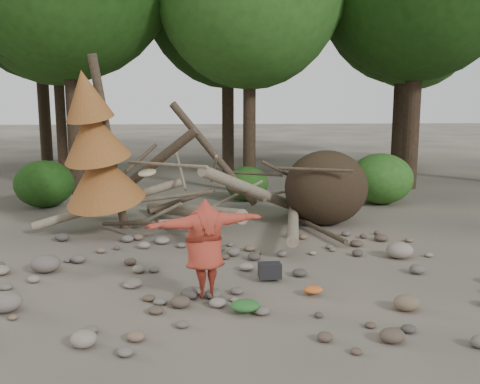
{
  "coord_description": "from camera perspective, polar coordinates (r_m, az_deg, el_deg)",
  "views": [
    {
      "loc": [
        -0.65,
        -9.38,
        3.33
      ],
      "look_at": [
        0.13,
        1.5,
        1.4
      ],
      "focal_mm": 40.0,
      "sensor_mm": 36.0,
      "label": 1
    }
  ],
  "objects": [
    {
      "name": "cloth_orange",
      "position": [
        9.33,
        7.8,
        -10.58
      ],
      "size": [
        0.33,
        0.27,
        0.12
      ],
      "primitive_type": "ellipsoid",
      "color": "#C65B22",
      "rests_on": "ground"
    },
    {
      "name": "dead_conifer",
      "position": [
        13.04,
        -15.0,
        4.33
      ],
      "size": [
        2.06,
        2.16,
        4.35
      ],
      "color": "#4C3F30",
      "rests_on": "ground"
    },
    {
      "name": "frisbee_thrower",
      "position": [
        8.82,
        -3.78,
        -5.94
      ],
      "size": [
        2.09,
        1.17,
        2.2
      ],
      "color": "#A03324",
      "rests_on": "ground"
    },
    {
      "name": "cloth_green",
      "position": [
        8.52,
        0.53,
        -12.33
      ],
      "size": [
        0.47,
        0.39,
        0.17
      ],
      "primitive_type": "ellipsoid",
      "color": "#276026",
      "rests_on": "ground"
    },
    {
      "name": "boulder_front_left",
      "position": [
        9.34,
        -23.8,
        -10.68
      ],
      "size": [
        0.54,
        0.49,
        0.32
      ],
      "primitive_type": "ellipsoid",
      "color": "slate",
      "rests_on": "ground"
    },
    {
      "name": "bush_left",
      "position": [
        17.47,
        -20.15,
        0.82
      ],
      "size": [
        1.8,
        1.8,
        1.44
      ],
      "primitive_type": "ellipsoid",
      "color": "#1D4612",
      "rests_on": "ground"
    },
    {
      "name": "ground",
      "position": [
        9.97,
        -0.11,
        -9.47
      ],
      "size": [
        120.0,
        120.0,
        0.0
      ],
      "primitive_type": "plane",
      "color": "#514C44",
      "rests_on": "ground"
    },
    {
      "name": "backpack",
      "position": [
        9.96,
        3.19,
        -8.68
      ],
      "size": [
        0.42,
        0.29,
        0.27
      ],
      "primitive_type": "cube",
      "rotation": [
        0.0,
        0.0,
        0.05
      ],
      "color": "black",
      "rests_on": "ground"
    },
    {
      "name": "boulder_mid_right",
      "position": [
        11.77,
        16.67,
        -5.98
      ],
      "size": [
        0.56,
        0.51,
        0.34
      ],
      "primitive_type": "ellipsoid",
      "color": "gray",
      "rests_on": "ground"
    },
    {
      "name": "deadfall_pile",
      "position": [
        14.07,
        6.91,
        0.23
      ],
      "size": [
        8.55,
        5.24,
        3.3
      ],
      "color": "#332619",
      "rests_on": "ground"
    },
    {
      "name": "bush_right",
      "position": [
        17.51,
        14.8,
        1.39
      ],
      "size": [
        2.0,
        2.0,
        1.6
      ],
      "primitive_type": "ellipsoid",
      "color": "#306920",
      "rests_on": "ground"
    },
    {
      "name": "boulder_mid_left",
      "position": [
        11.05,
        -20.02,
        -7.18
      ],
      "size": [
        0.57,
        0.52,
        0.34
      ],
      "primitive_type": "ellipsoid",
      "color": "#655B55",
      "rests_on": "ground"
    },
    {
      "name": "bush_mid",
      "position": [
        17.46,
        0.74,
        0.9
      ],
      "size": [
        1.4,
        1.4,
        1.12
      ],
      "primitive_type": "ellipsoid",
      "color": "#265919",
      "rests_on": "ground"
    },
    {
      "name": "boulder_front_right",
      "position": [
        9.03,
        17.34,
        -11.22
      ],
      "size": [
        0.41,
        0.37,
        0.25
      ],
      "primitive_type": "ellipsoid",
      "color": "brown",
      "rests_on": "ground"
    }
  ]
}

